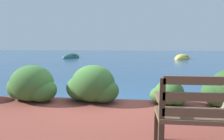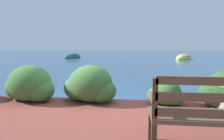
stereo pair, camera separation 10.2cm
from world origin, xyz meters
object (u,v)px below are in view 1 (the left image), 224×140
at_px(park_bench, 212,113).
at_px(rowboat_mid, 71,57).
at_px(rowboat_nearest, 182,58).
at_px(mooring_buoy, 187,57).

relative_size(park_bench, rowboat_mid, 0.44).
bearing_deg(rowboat_nearest, rowboat_mid, 122.82).
bearing_deg(rowboat_nearest, park_bench, -157.90).
distance_m(park_bench, mooring_buoy, 20.18).
distance_m(rowboat_nearest, rowboat_mid, 11.21).
xyz_separation_m(park_bench, mooring_buoy, (4.89, 19.57, -0.62)).
bearing_deg(rowboat_mid, park_bench, -139.88).
distance_m(rowboat_nearest, mooring_buoy, 2.15).
height_order(park_bench, mooring_buoy, park_bench).
distance_m(rowboat_mid, mooring_buoy, 12.26).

